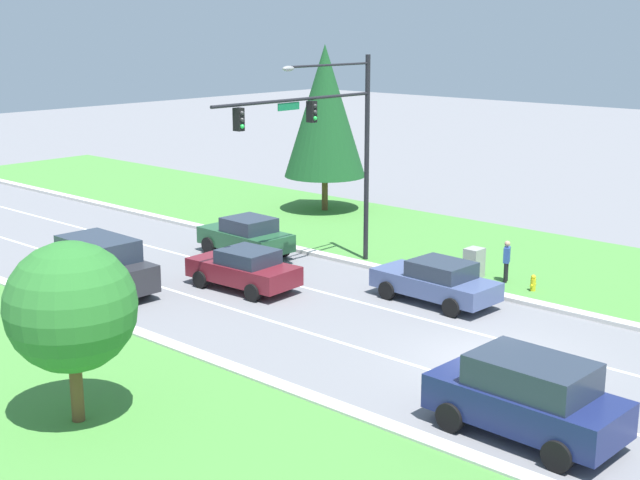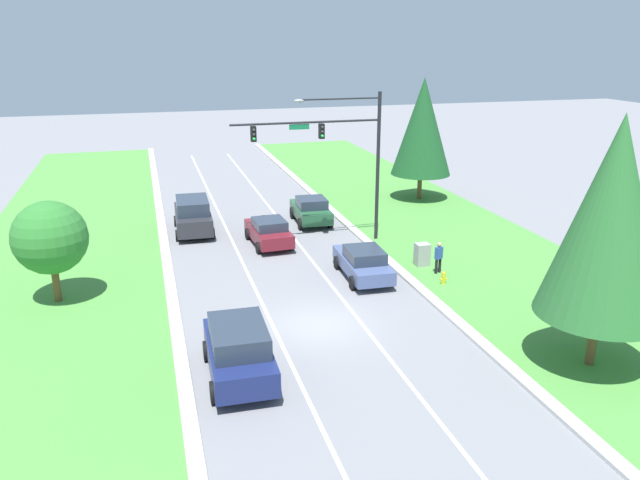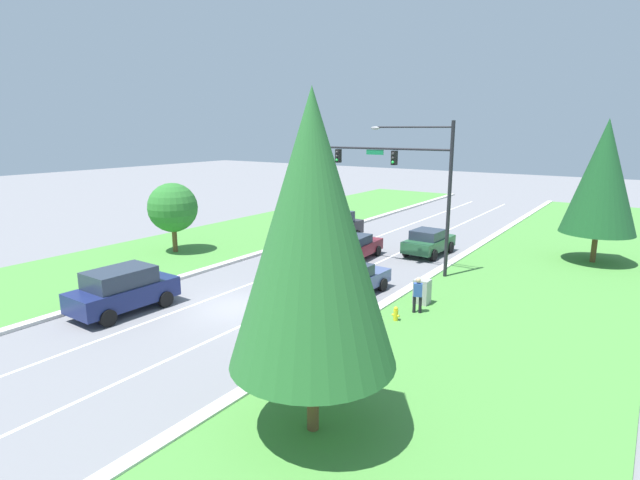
{
  "view_description": "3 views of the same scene",
  "coord_description": "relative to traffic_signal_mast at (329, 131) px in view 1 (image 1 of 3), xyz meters",
  "views": [
    {
      "loc": [
        -21.7,
        -12.74,
        9.71
      ],
      "look_at": [
        1.73,
        8.49,
        2.0
      ],
      "focal_mm": 50.0,
      "sensor_mm": 36.0,
      "label": 1
    },
    {
      "loc": [
        -6.28,
        -22.47,
        11.36
      ],
      "look_at": [
        1.9,
        6.42,
        1.53
      ],
      "focal_mm": 35.0,
      "sensor_mm": 36.0,
      "label": 2
    },
    {
      "loc": [
        15.57,
        -15.76,
        8.07
      ],
      "look_at": [
        0.57,
        6.27,
        2.12
      ],
      "focal_mm": 28.0,
      "sensor_mm": 36.0,
      "label": 3
    }
  ],
  "objects": [
    {
      "name": "slate_blue_sedan",
      "position": [
        -0.43,
        -5.5,
        -4.86
      ],
      "size": [
        2.21,
        4.67,
        1.55
      ],
      "rotation": [
        0.0,
        0.0,
        -0.04
      ],
      "color": "#475684",
      "rests_on": "ground_plane"
    },
    {
      "name": "lane_stripe_inner_left",
      "position": [
        -5.82,
        -10.09,
        -5.65
      ],
      "size": [
        0.14,
        81.0,
        0.01
      ],
      "color": "white",
      "rests_on": "ground_plane"
    },
    {
      "name": "utility_cabinet",
      "position": [
        3.02,
        -4.87,
        -5.03
      ],
      "size": [
        0.7,
        0.6,
        1.24
      ],
      "color": "#9E9E99",
      "rests_on": "ground_plane"
    },
    {
      "name": "fire_hydrant",
      "position": [
        2.95,
        -7.48,
        -5.31
      ],
      "size": [
        0.34,
        0.2,
        0.7
      ],
      "color": "gold",
      "rests_on": "ground_plane"
    },
    {
      "name": "ground_plane",
      "position": [
        -4.02,
        -10.09,
        -5.66
      ],
      "size": [
        160.0,
        160.0,
        0.0
      ],
      "primitive_type": "plane",
      "color": "slate"
    },
    {
      "name": "curb_strip_right",
      "position": [
        1.63,
        -10.09,
        -5.58
      ],
      "size": [
        0.5,
        90.0,
        0.15
      ],
      "color": "beige",
      "rests_on": "ground_plane"
    },
    {
      "name": "burgundy_sedan",
      "position": [
        -3.89,
        0.78,
        -4.86
      ],
      "size": [
        2.26,
        4.43,
        1.56
      ],
      "rotation": [
        0.0,
        0.0,
        0.06
      ],
      "color": "maroon",
      "rests_on": "ground_plane"
    },
    {
      "name": "forest_sedan",
      "position": [
        -0.44,
        4.34,
        -4.79
      ],
      "size": [
        2.29,
        4.34,
        1.69
      ],
      "rotation": [
        0.0,
        0.0,
        -0.05
      ],
      "color": "#235633",
      "rests_on": "ground_plane"
    },
    {
      "name": "curb_strip_left",
      "position": [
        -9.67,
        -10.09,
        -5.58
      ],
      "size": [
        0.5,
        90.0,
        0.15
      ],
      "color": "beige",
      "rests_on": "ground_plane"
    },
    {
      "name": "lane_stripe_inner_right",
      "position": [
        -2.22,
        -10.09,
        -5.65
      ],
      "size": [
        0.14,
        81.0,
        0.01
      ],
      "color": "white",
      "rests_on": "ground_plane"
    },
    {
      "name": "conifer_near_right_tree",
      "position": [
        8.73,
        8.05,
        -0.36
      ],
      "size": [
        4.25,
        4.25,
        8.7
      ],
      "color": "brown",
      "rests_on": "ground_plane"
    },
    {
      "name": "oak_near_left_tree",
      "position": [
        -14.58,
        -4.61,
        -2.62
      ],
      "size": [
        3.22,
        3.22,
        4.66
      ],
      "color": "brown",
      "rests_on": "ground_plane"
    },
    {
      "name": "charcoal_suv",
      "position": [
        -7.82,
        4.42,
        -4.59
      ],
      "size": [
        2.36,
        5.03,
        2.11
      ],
      "rotation": [
        0.0,
        0.0,
        -0.03
      ],
      "color": "#28282D",
      "rests_on": "ground_plane"
    },
    {
      "name": "pedestrian",
      "position": [
        3.32,
        -6.11,
        -4.72
      ],
      "size": [
        0.44,
        0.35,
        1.69
      ],
      "rotation": [
        0.0,
        0.0,
        3.54
      ],
      "color": "black",
      "rests_on": "ground_plane"
    },
    {
      "name": "navy_suv",
      "position": [
        -7.75,
        -13.23,
        -4.61
      ],
      "size": [
        2.37,
        4.73,
        2.01
      ],
      "rotation": [
        0.0,
        0.0,
        -0.03
      ],
      "color": "navy",
      "rests_on": "ground_plane"
    },
    {
      "name": "traffic_signal_mast",
      "position": [
        0.0,
        0.0,
        0.0
      ],
      "size": [
        8.39,
        0.41,
        8.5
      ],
      "color": "black",
      "rests_on": "ground_plane"
    }
  ]
}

